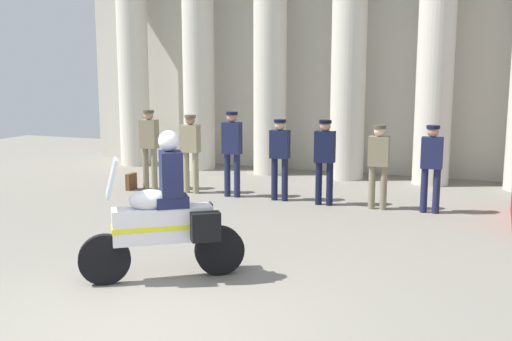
# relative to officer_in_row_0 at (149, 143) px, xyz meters

# --- Properties ---
(ground_plane) EXTENTS (28.00, 28.00, 0.00)m
(ground_plane) POSITION_rel_officer_in_row_0_xyz_m (3.70, -6.30, -1.03)
(ground_plane) COLOR gray
(colonnade_backdrop) EXTENTS (15.44, 1.67, 7.54)m
(colonnade_backdrop) POSITION_rel_officer_in_row_0_xyz_m (3.73, 3.39, 2.84)
(colonnade_backdrop) COLOR beige
(colonnade_backdrop) RESTS_ON ground_plane
(officer_in_row_0) EXTENTS (0.38, 0.24, 1.75)m
(officer_in_row_0) POSITION_rel_officer_in_row_0_xyz_m (0.00, 0.00, 0.00)
(officer_in_row_0) COLOR #7A7056
(officer_in_row_0) RESTS_ON ground_plane
(officer_in_row_1) EXTENTS (0.38, 0.24, 1.68)m
(officer_in_row_1) POSITION_rel_officer_in_row_0_xyz_m (1.05, -0.06, -0.04)
(officer_in_row_1) COLOR gray
(officer_in_row_1) RESTS_ON ground_plane
(officer_in_row_2) EXTENTS (0.38, 0.24, 1.77)m
(officer_in_row_2) POSITION_rel_officer_in_row_0_xyz_m (2.02, -0.09, 0.01)
(officer_in_row_2) COLOR #191E42
(officer_in_row_2) RESTS_ON ground_plane
(officer_in_row_3) EXTENTS (0.38, 0.24, 1.64)m
(officer_in_row_3) POSITION_rel_officer_in_row_0_xyz_m (3.06, -0.07, -0.06)
(officer_in_row_3) COLOR #141938
(officer_in_row_3) RESTS_ON ground_plane
(officer_in_row_4) EXTENTS (0.38, 0.24, 1.67)m
(officer_in_row_4) POSITION_rel_officer_in_row_0_xyz_m (4.00, -0.15, -0.05)
(officer_in_row_4) COLOR black
(officer_in_row_4) RESTS_ON ground_plane
(officer_in_row_5) EXTENTS (0.38, 0.24, 1.60)m
(officer_in_row_5) POSITION_rel_officer_in_row_0_xyz_m (5.04, -0.13, -0.09)
(officer_in_row_5) COLOR #7A7056
(officer_in_row_5) RESTS_ON ground_plane
(officer_in_row_6) EXTENTS (0.38, 0.24, 1.63)m
(officer_in_row_6) POSITION_rel_officer_in_row_0_xyz_m (6.00, -0.07, -0.07)
(officer_in_row_6) COLOR #191E42
(officer_in_row_6) RESTS_ON ground_plane
(motorcycle_with_rider) EXTENTS (1.75, 1.35, 1.90)m
(motorcycle_with_rider) POSITION_rel_officer_in_row_0_xyz_m (3.29, -5.00, -0.24)
(motorcycle_with_rider) COLOR black
(motorcycle_with_rider) RESTS_ON ground_plane
(briefcase_on_ground) EXTENTS (0.10, 0.32, 0.36)m
(briefcase_on_ground) POSITION_rel_officer_in_row_0_xyz_m (-0.36, -0.21, -0.85)
(briefcase_on_ground) COLOR brown
(briefcase_on_ground) RESTS_ON ground_plane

